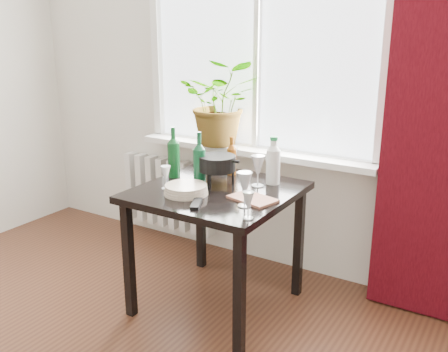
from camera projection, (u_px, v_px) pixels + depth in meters
The scene contains 19 objects.
window at pixel (259, 31), 3.20m from camera, with size 1.72×0.08×1.62m.
windowsill at pixel (252, 151), 3.36m from camera, with size 1.72×0.20×0.04m.
curtain at pixel (436, 92), 2.64m from camera, with size 0.50×0.12×2.56m.
radiator at pixel (169, 193), 3.89m from camera, with size 0.80×0.10×0.55m.
table at pixel (217, 204), 2.87m from camera, with size 0.85×0.85×0.74m.
potted_plant at pixel (221, 102), 3.37m from camera, with size 0.52×0.45×0.58m, color #1C6A1F.
wine_bottle_left at pixel (174, 152), 3.03m from camera, with size 0.07×0.07×0.32m, color #0C3F19, non-canonical shape.
wine_bottle_right at pixel (199, 158), 2.89m from camera, with size 0.07×0.07×0.31m, color #0B3D20, non-canonical shape.
bottle_amber at pixel (232, 156), 3.09m from camera, with size 0.06×0.06×0.24m, color brown, non-canonical shape.
cleaning_bottle at pixel (273, 160), 2.90m from camera, with size 0.08×0.08×0.29m, color silver, non-canonical shape.
wineglass_front_right at pixel (245, 189), 2.54m from camera, with size 0.08×0.08×0.19m, color #B5BBC3, non-canonical shape.
wineglass_far_right at pixel (248, 205), 2.38m from camera, with size 0.06×0.06×0.14m, color #B5BDC3, non-canonical shape.
wineglass_back_center at pixel (258, 171), 2.87m from camera, with size 0.08×0.08×0.19m, color silver, non-canonical shape.
wineglass_back_left at pixel (232, 160), 3.13m from camera, with size 0.07×0.07×0.17m, color silver, non-canonical shape.
wineglass_front_left at pixel (166, 177), 2.82m from camera, with size 0.06×0.06×0.14m, color white, non-canonical shape.
plate_stack at pixel (186, 190), 2.75m from camera, with size 0.25×0.25×0.05m, color beige.
fondue_pot at pixel (217, 170), 2.91m from camera, with size 0.25×0.22×0.17m, color black, non-canonical shape.
tv_remote at pixel (196, 204), 2.59m from camera, with size 0.04×0.15×0.02m, color black.
cutting_board at pixel (253, 199), 2.66m from camera, with size 0.25×0.16×0.01m, color #A06148.
Camera 1 is at (1.56, -0.73, 1.63)m, focal length 40.00 mm.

